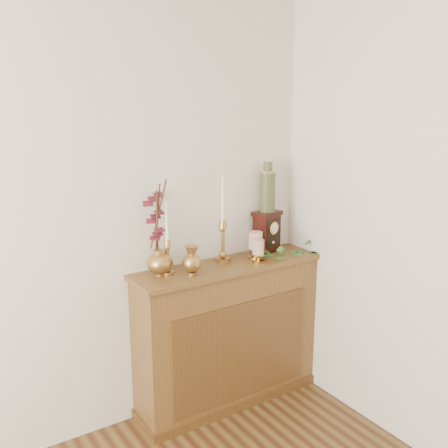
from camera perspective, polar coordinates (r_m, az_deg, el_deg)
room_walls at (r=0.59m, az=0.19°, el=-11.38°), size 4.08×4.58×2.64m
console_shelf at (r=3.40m, az=0.49°, el=-12.24°), size 1.24×0.34×0.93m
candlestick_left at (r=3.00m, az=-6.16°, el=-2.96°), size 0.07×0.07×0.42m
candlestick_center at (r=3.20m, az=-0.13°, el=-1.07°), size 0.09×0.09×0.54m
bud_vase at (r=2.98m, az=-3.52°, el=-4.02°), size 0.11×0.11×0.18m
ginger_jar at (r=3.00m, az=-7.42°, el=-0.76°), size 0.23×0.24×0.56m
pillar_candle_left at (r=3.21m, az=3.76°, el=-2.84°), size 0.08×0.08×0.15m
pillar_candle_right at (r=3.28m, az=3.45°, el=-2.18°), size 0.10×0.10×0.19m
ivy_garland at (r=3.37m, az=7.06°, el=-3.25°), size 0.48×0.19×0.08m
mantel_clock at (r=3.44m, az=4.69°, el=-0.84°), size 0.20×0.16×0.27m
ceramic_vase at (r=3.38m, az=4.76°, el=3.76°), size 0.10×0.10×0.32m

